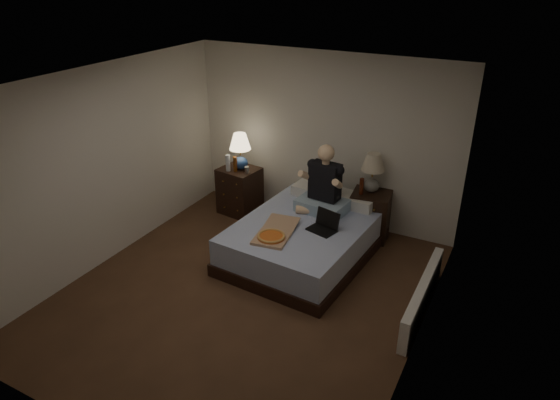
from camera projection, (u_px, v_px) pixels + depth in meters
The scene contains 19 objects.
floor at pixel (245, 293), 5.94m from camera, with size 4.00×4.50×0.00m, color brown.
ceiling at pixel (237, 83), 4.85m from camera, with size 4.00×4.50×0.00m, color white.
wall_back at pixel (324, 139), 7.19m from camera, with size 4.00×2.50×0.00m, color silver.
wall_front at pixel (77, 318), 3.60m from camera, with size 4.00×2.50×0.00m, color silver.
wall_left at pixel (105, 167), 6.24m from camera, with size 4.50×2.50×0.00m, color silver.
wall_right at pixel (427, 243), 4.56m from camera, with size 4.50×2.50×0.00m, color silver.
bed at pixel (304, 240), 6.58m from camera, with size 1.52×2.03×0.51m, color #5A73B4.
nightstand_left at pixel (240, 191), 7.71m from camera, with size 0.56×0.50×0.73m, color black.
nightstand_right at pixel (370, 215), 7.03m from camera, with size 0.52×0.47×0.68m, color black.
lamp_left at pixel (240, 152), 7.43m from camera, with size 0.32×0.32×0.56m, color navy, non-canonical shape.
lamp_right at pixel (372, 173), 6.81m from camera, with size 0.32×0.32×0.56m, color gray, non-canonical shape.
water_bottle at pixel (228, 163), 7.43m from camera, with size 0.07×0.07×0.25m, color silver.
soda_can at pixel (247, 170), 7.39m from camera, with size 0.07×0.07×0.10m, color #A6A6A2.
beer_bottle_left at pixel (235, 164), 7.42m from camera, with size 0.06×0.06×0.23m, color #5D2E0D.
beer_bottle_right at pixel (362, 186), 6.81m from camera, with size 0.06×0.06×0.23m, color #4F1B0B.
person at pixel (323, 179), 6.57m from camera, with size 0.66×0.52×0.93m, color black, non-canonical shape.
laptop at pixel (322, 222), 6.22m from camera, with size 0.34×0.28×0.24m, color black, non-canonical shape.
pizza_box at pixel (271, 237), 6.05m from camera, with size 0.40×0.76×0.08m, color tan, non-canonical shape.
radiator at pixel (422, 296), 5.56m from camera, with size 0.10×1.60×0.40m, color white.
Camera 1 is at (2.64, -4.11, 3.58)m, focal length 32.00 mm.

